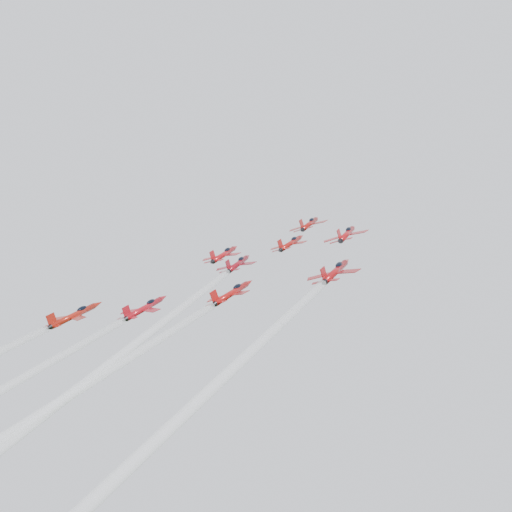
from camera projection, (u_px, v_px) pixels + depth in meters
The scene contains 7 objects.
jet_lead at pixel (310, 224), 150.76m from camera, with size 9.77×12.50×7.95m.
jet_row2_left at pixel (224, 254), 142.42m from camera, with size 9.59×12.27×7.81m.
jet_row2_center at pixel (291, 243), 133.75m from camera, with size 8.62×11.03×7.02m.
jet_row2_right at pixel (347, 234), 127.00m from camera, with size 9.40×12.03×7.65m.
jet_center at pixel (98, 354), 91.90m from camera, with size 8.80×82.88×49.41m.
jet_rear_right at pixel (47, 424), 70.09m from camera, with size 8.67×81.64×48.67m.
jet_rear_farright at pixel (183, 410), 63.64m from camera, with size 9.07×85.40×50.92m.
Camera 1 is at (64.02, -102.14, 99.40)m, focal length 45.00 mm.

